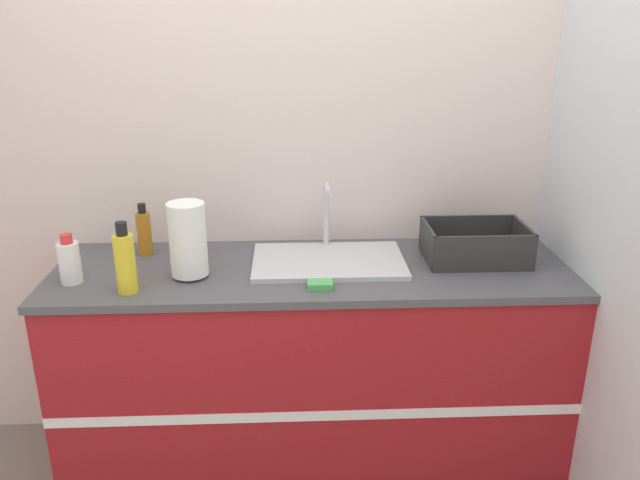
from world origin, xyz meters
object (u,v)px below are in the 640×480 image
(bottle_white_spray, at_px, (70,261))
(sink, at_px, (328,259))
(bottle_amber, at_px, (144,232))
(paper_towel_roll, at_px, (188,240))
(bottle_yellow, at_px, (125,262))
(dish_rack, at_px, (475,247))

(bottle_white_spray, bearing_deg, sink, 8.71)
(bottle_amber, bearing_deg, paper_towel_roll, -48.10)
(bottle_yellow, bearing_deg, paper_towel_roll, 32.37)
(paper_towel_roll, relative_size, bottle_amber, 1.33)
(sink, height_order, bottle_amber, sink)
(paper_towel_roll, distance_m, dish_rack, 1.11)
(bottle_amber, bearing_deg, bottle_white_spray, -126.93)
(dish_rack, distance_m, bottle_amber, 1.32)
(sink, relative_size, paper_towel_roll, 2.07)
(dish_rack, distance_m, bottle_yellow, 1.33)
(paper_towel_roll, height_order, bottle_amber, paper_towel_roll)
(dish_rack, relative_size, bottle_amber, 1.84)
(sink, height_order, bottle_white_spray, sink)
(dish_rack, distance_m, bottle_white_spray, 1.53)
(bottle_yellow, distance_m, bottle_white_spray, 0.24)
(dish_rack, height_order, bottle_white_spray, bottle_white_spray)
(paper_towel_roll, bearing_deg, bottle_white_spray, -175.19)
(sink, bearing_deg, paper_towel_roll, -168.19)
(paper_towel_roll, relative_size, dish_rack, 0.72)
(sink, distance_m, bottle_white_spray, 0.96)
(paper_towel_roll, bearing_deg, bottle_yellow, -147.63)
(paper_towel_roll, height_order, bottle_yellow, paper_towel_roll)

